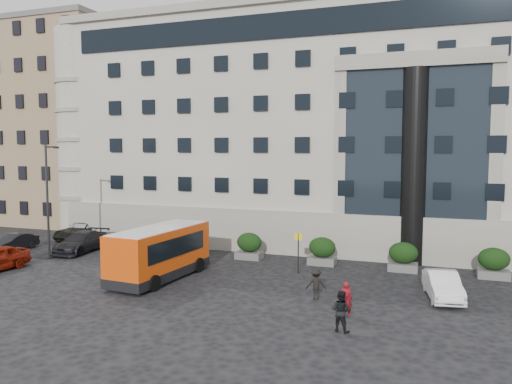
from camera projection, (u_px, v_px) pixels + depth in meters
ground at (181, 286)px, 28.17m from camera, size 120.00×120.00×0.00m
civic_building at (352, 135)px, 45.98m from camera, size 44.00×24.00×18.00m
entrance_column at (414, 167)px, 33.21m from camera, size 1.80×1.80×13.00m
apartment_near at (72, 128)px, 54.14m from camera, size 14.00×14.00×20.00m
apartment_far at (140, 126)px, 71.94m from camera, size 13.00×13.00×22.00m
hedge_a at (183, 241)px, 36.75m from camera, size 1.80×1.26×1.84m
hedge_b at (249, 246)px, 34.99m from camera, size 1.80×1.26×1.84m
hedge_c at (322, 251)px, 33.24m from camera, size 1.80×1.26×1.84m
hedge_d at (403, 257)px, 31.48m from camera, size 1.80×1.26×1.84m
hedge_e at (494, 263)px, 29.73m from camera, size 1.80×1.26×1.84m
street_lamp at (48, 197)px, 34.63m from camera, size 1.16×0.18×8.00m
bus_stop_sign at (298, 246)px, 30.85m from camera, size 0.50×0.08×2.52m
minibus at (160, 251)px, 29.56m from camera, size 3.24×7.54×3.07m
red_truck at (121, 213)px, 49.10m from camera, size 2.63×5.30×2.81m
parked_car_b at (13, 242)px, 37.75m from camera, size 1.44×3.89×1.27m
parked_car_c at (81, 242)px, 37.36m from camera, size 2.53×5.32×1.50m
parked_car_d at (82, 231)px, 42.33m from camera, size 2.51×5.43×1.51m
white_taxi at (443, 285)px, 25.70m from camera, size 2.20×4.44×1.40m
pedestrian_a at (346, 299)px, 23.03m from camera, size 0.67×0.52×1.62m
pedestrian_b at (341, 311)px, 21.09m from camera, size 1.00×0.87×1.77m
pedestrian_c at (316, 284)px, 25.55m from camera, size 1.19×0.92×1.62m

